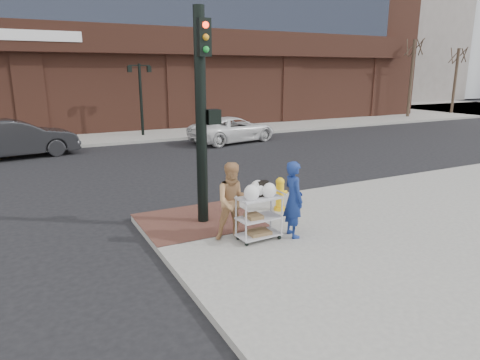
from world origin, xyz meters
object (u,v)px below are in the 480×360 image
minivan_white (233,129)px  fire_hydrant (280,194)px  traffic_signal_pole (202,112)px  lamp_post (141,92)px  sedan_dark (16,139)px  utility_cart (259,214)px  pedestrian_tan (234,201)px  woman_blue (293,199)px

minivan_white → fire_hydrant: (-4.32, -11.55, -0.08)m
traffic_signal_pole → minivan_white: (6.43, 11.44, -2.15)m
minivan_white → lamp_post: bearing=34.2°
lamp_post → sedan_dark: 7.51m
utility_cart → fire_hydrant: utility_cart is taller
sedan_dark → lamp_post: bearing=-72.6°
lamp_post → pedestrian_tan: lamp_post is taller
pedestrian_tan → fire_hydrant: bearing=46.7°
utility_cart → fire_hydrant: (1.51, 1.53, -0.14)m
traffic_signal_pole → utility_cart: traffic_signal_pole is taller
pedestrian_tan → fire_hydrant: (1.97, 1.24, -0.40)m
minivan_white → fire_hydrant: bearing=147.5°
lamp_post → sedan_dark: size_ratio=0.78×
lamp_post → woman_blue: size_ratio=2.34×
lamp_post → traffic_signal_pole: size_ratio=0.80×
pedestrian_tan → utility_cart: pedestrian_tan is taller
traffic_signal_pole → minivan_white: size_ratio=1.02×
pedestrian_tan → minivan_white: 14.26m
traffic_signal_pole → pedestrian_tan: size_ratio=2.91×
traffic_signal_pole → utility_cart: (0.60, -1.64, -2.09)m
pedestrian_tan → fire_hydrant: size_ratio=1.92×
lamp_post → woman_blue: 17.13m
lamp_post → traffic_signal_pole: (-2.48, -15.23, 0.21)m
woman_blue → minivan_white: bearing=-13.4°
pedestrian_tan → minivan_white: size_ratio=0.35×
traffic_signal_pole → lamp_post: bearing=80.8°
minivan_white → fire_hydrant: size_ratio=5.49×
fire_hydrant → pedestrian_tan: bearing=-147.8°
lamp_post → woman_blue: lamp_post is taller
sedan_dark → fire_hydrant: bearing=-162.4°
sedan_dark → woman_blue: bearing=-167.8°
lamp_post → fire_hydrant: (-0.36, -15.33, -2.01)m
woman_blue → sedan_dark: 14.76m
lamp_post → sedan_dark: (-6.51, -3.29, -1.78)m
traffic_signal_pole → sedan_dark: 12.75m
fire_hydrant → lamp_post: bearing=88.6°
minivan_white → sedan_dark: bearing=75.3°
utility_cart → woman_blue: bearing=-10.8°
lamp_post → minivan_white: 5.81m
woman_blue → utility_cart: (-0.79, 0.15, -0.26)m
pedestrian_tan → sedan_dark: bearing=121.9°
traffic_signal_pole → pedestrian_tan: traffic_signal_pole is taller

